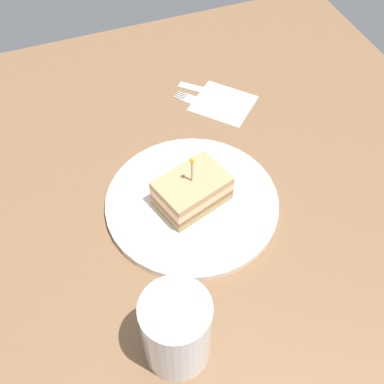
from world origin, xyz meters
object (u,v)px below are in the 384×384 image
object	(u,v)px
sandwich_half_center	(189,191)
drink_glass	(177,333)
fork	(199,102)
knife	(209,91)
napkin	(223,103)
plate	(192,203)

from	to	relation	value
sandwich_half_center	drink_glass	xyz separation A→B (cm)	(8.97, 20.05, 1.64)
fork	knife	world-z (taller)	same
sandwich_half_center	drink_glass	bearing A→B (deg)	65.91
sandwich_half_center	fork	world-z (taller)	sandwich_half_center
sandwich_half_center	fork	bearing A→B (deg)	-115.12
drink_glass	fork	distance (cm)	45.37
napkin	fork	xyz separation A→B (cm)	(4.03, -1.67, 0.10)
sandwich_half_center	knife	bearing A→B (deg)	-118.83
plate	knife	xyz separation A→B (cm)	(-12.21, -23.17, -0.38)
drink_glass	sandwich_half_center	bearing A→B (deg)	-114.09
sandwich_half_center	fork	xyz separation A→B (cm)	(-9.82, -20.95, -3.28)
drink_glass	knife	xyz separation A→B (cm)	(-21.66, -43.12, -4.92)
sandwich_half_center	drink_glass	size ratio (longest dim) A/B	1.02
plate	sandwich_half_center	xyz separation A→B (cm)	(0.48, -0.11, 2.90)
drink_glass	plate	bearing A→B (deg)	-115.35
plate	fork	xyz separation A→B (cm)	(-9.34, -21.06, -0.38)
knife	drink_glass	bearing A→B (deg)	63.32
napkin	knife	size ratio (longest dim) A/B	0.93
drink_glass	fork	xyz separation A→B (cm)	(-18.79, -41.00, -4.92)
plate	sandwich_half_center	distance (cm)	2.94
napkin	fork	distance (cm)	4.36
sandwich_half_center	napkin	xyz separation A→B (cm)	(-13.85, -19.28, -3.38)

